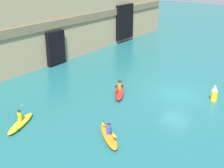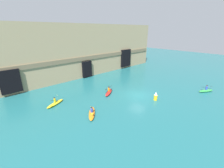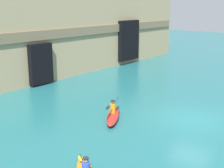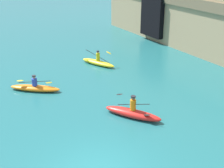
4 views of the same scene
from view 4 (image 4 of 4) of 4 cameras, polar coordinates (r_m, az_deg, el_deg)
kayak_orange at (r=20.57m, az=-13.90°, el=-0.64°), size 2.66×3.03×1.05m
kayak_red at (r=16.88m, az=3.82°, el=-5.25°), size 3.09×2.35×1.26m
kayak_yellow at (r=24.55m, az=-2.56°, el=4.01°), size 3.13×1.82×1.21m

